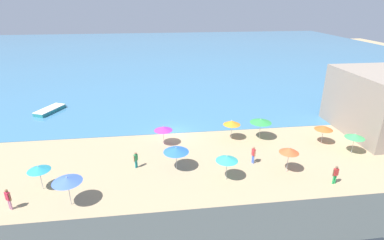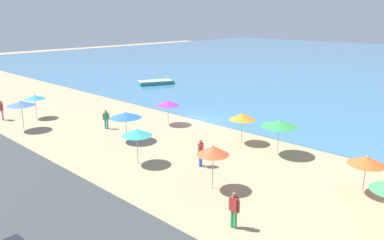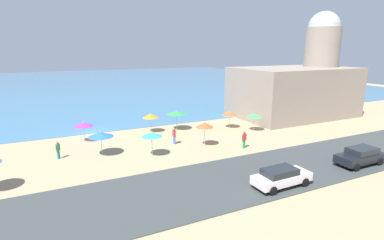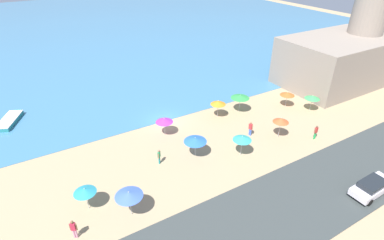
{
  "view_description": "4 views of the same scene",
  "coord_description": "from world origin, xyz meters",
  "px_view_note": "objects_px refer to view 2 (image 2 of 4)",
  "views": [
    {
      "loc": [
        -2.04,
        -32.29,
        14.94
      ],
      "look_at": [
        2.07,
        -0.76,
        1.92
      ],
      "focal_mm": 28.0,
      "sensor_mm": 36.0,
      "label": 1
    },
    {
      "loc": [
        21.83,
        -24.27,
        9.2
      ],
      "look_at": [
        4.29,
        -5.63,
        2.04
      ],
      "focal_mm": 35.0,
      "sensor_mm": 36.0,
      "label": 2
    },
    {
      "loc": [
        -4.32,
        -35.88,
        9.84
      ],
      "look_at": [
        10.56,
        -5.01,
        1.65
      ],
      "focal_mm": 28.0,
      "sensor_mm": 36.0,
      "label": 3
    },
    {
      "loc": [
        -13.33,
        -29.49,
        19.16
      ],
      "look_at": [
        1.97,
        -3.36,
        1.3
      ],
      "focal_mm": 28.0,
      "sensor_mm": 36.0,
      "label": 4
    }
  ],
  "objects_px": {
    "beach_umbrella_8": "(367,161)",
    "beach_umbrella_3": "(168,103)",
    "beach_umbrella_6": "(35,97)",
    "skiff_nearshore": "(156,82)",
    "beach_umbrella_2": "(137,132)",
    "beach_umbrella_1": "(21,103)",
    "beach_umbrella_4": "(126,115)",
    "bather_1": "(234,208)",
    "beach_umbrella_5": "(279,124)",
    "beach_umbrella_9": "(242,117)",
    "bather_3": "(106,118)",
    "beach_umbrella_0": "(213,150)",
    "bather_2": "(201,151)",
    "bather_0": "(2,109)"
  },
  "relations": [
    {
      "from": "beach_umbrella_3",
      "to": "beach_umbrella_6",
      "type": "xyz_separation_m",
      "value": [
        -10.47,
        -6.95,
        0.07
      ]
    },
    {
      "from": "bather_1",
      "to": "beach_umbrella_1",
      "type": "bearing_deg",
      "value": 180.0
    },
    {
      "from": "beach_umbrella_0",
      "to": "beach_umbrella_1",
      "type": "relative_size",
      "value": 1.01
    },
    {
      "from": "beach_umbrella_0",
      "to": "beach_umbrella_3",
      "type": "distance_m",
      "value": 13.08
    },
    {
      "from": "beach_umbrella_9",
      "to": "bather_1",
      "type": "xyz_separation_m",
      "value": [
        6.64,
        -9.74,
        -1.06
      ]
    },
    {
      "from": "bather_3",
      "to": "beach_umbrella_2",
      "type": "bearing_deg",
      "value": -20.88
    },
    {
      "from": "beach_umbrella_5",
      "to": "skiff_nearshore",
      "type": "distance_m",
      "value": 29.01
    },
    {
      "from": "beach_umbrella_1",
      "to": "bather_2",
      "type": "distance_m",
      "value": 16.64
    },
    {
      "from": "beach_umbrella_2",
      "to": "bather_0",
      "type": "distance_m",
      "value": 17.33
    },
    {
      "from": "beach_umbrella_5",
      "to": "bather_3",
      "type": "relative_size",
      "value": 1.48
    },
    {
      "from": "beach_umbrella_1",
      "to": "beach_umbrella_5",
      "type": "bearing_deg",
      "value": 27.1
    },
    {
      "from": "bather_1",
      "to": "bather_3",
      "type": "relative_size",
      "value": 1.06
    },
    {
      "from": "skiff_nearshore",
      "to": "beach_umbrella_2",
      "type": "bearing_deg",
      "value": -43.63
    },
    {
      "from": "beach_umbrella_5",
      "to": "beach_umbrella_9",
      "type": "distance_m",
      "value": 3.25
    },
    {
      "from": "bather_0",
      "to": "bather_2",
      "type": "bearing_deg",
      "value": 11.86
    },
    {
      "from": "beach_umbrella_1",
      "to": "bather_0",
      "type": "relative_size",
      "value": 1.41
    },
    {
      "from": "bather_0",
      "to": "bather_1",
      "type": "distance_m",
      "value": 26.3
    },
    {
      "from": "beach_umbrella_4",
      "to": "beach_umbrella_5",
      "type": "bearing_deg",
      "value": 28.1
    },
    {
      "from": "beach_umbrella_9",
      "to": "skiff_nearshore",
      "type": "distance_m",
      "value": 25.97
    },
    {
      "from": "beach_umbrella_6",
      "to": "beach_umbrella_0",
      "type": "bearing_deg",
      "value": -0.21
    },
    {
      "from": "beach_umbrella_5",
      "to": "bather_3",
      "type": "bearing_deg",
      "value": -161.61
    },
    {
      "from": "beach_umbrella_1",
      "to": "bather_1",
      "type": "bearing_deg",
      "value": -0.0
    },
    {
      "from": "beach_umbrella_0",
      "to": "skiff_nearshore",
      "type": "bearing_deg",
      "value": 144.11
    },
    {
      "from": "beach_umbrella_2",
      "to": "beach_umbrella_3",
      "type": "relative_size",
      "value": 1.08
    },
    {
      "from": "beach_umbrella_1",
      "to": "beach_umbrella_4",
      "type": "bearing_deg",
      "value": 25.91
    },
    {
      "from": "beach_umbrella_4",
      "to": "beach_umbrella_9",
      "type": "relative_size",
      "value": 1.01
    },
    {
      "from": "beach_umbrella_2",
      "to": "beach_umbrella_9",
      "type": "height_order",
      "value": "beach_umbrella_2"
    },
    {
      "from": "beach_umbrella_1",
      "to": "beach_umbrella_4",
      "type": "height_order",
      "value": "beach_umbrella_1"
    },
    {
      "from": "beach_umbrella_8",
      "to": "bather_2",
      "type": "bearing_deg",
      "value": -160.5
    },
    {
      "from": "beach_umbrella_1",
      "to": "bather_3",
      "type": "height_order",
      "value": "beach_umbrella_1"
    },
    {
      "from": "beach_umbrella_3",
      "to": "bather_2",
      "type": "relative_size",
      "value": 1.24
    },
    {
      "from": "bather_2",
      "to": "skiff_nearshore",
      "type": "bearing_deg",
      "value": 144.17
    },
    {
      "from": "beach_umbrella_3",
      "to": "bather_1",
      "type": "distance_m",
      "value": 17.12
    },
    {
      "from": "beach_umbrella_8",
      "to": "beach_umbrella_9",
      "type": "height_order",
      "value": "beach_umbrella_9"
    },
    {
      "from": "beach_umbrella_6",
      "to": "beach_umbrella_5",
      "type": "bearing_deg",
      "value": 18.17
    },
    {
      "from": "beach_umbrella_8",
      "to": "beach_umbrella_9",
      "type": "distance_m",
      "value": 9.92
    },
    {
      "from": "beach_umbrella_0",
      "to": "bather_3",
      "type": "relative_size",
      "value": 1.55
    },
    {
      "from": "beach_umbrella_8",
      "to": "beach_umbrella_3",
      "type": "bearing_deg",
      "value": 173.49
    },
    {
      "from": "beach_umbrella_6",
      "to": "beach_umbrella_8",
      "type": "bearing_deg",
      "value": 10.17
    },
    {
      "from": "beach_umbrella_0",
      "to": "beach_umbrella_3",
      "type": "xyz_separation_m",
      "value": [
        -11.03,
        7.03,
        -0.32
      ]
    },
    {
      "from": "skiff_nearshore",
      "to": "beach_umbrella_0",
      "type": "bearing_deg",
      "value": -35.89
    },
    {
      "from": "beach_umbrella_4",
      "to": "bather_2",
      "type": "relative_size",
      "value": 1.34
    },
    {
      "from": "bather_1",
      "to": "beach_umbrella_9",
      "type": "bearing_deg",
      "value": 124.29
    },
    {
      "from": "beach_umbrella_3",
      "to": "bather_3",
      "type": "height_order",
      "value": "beach_umbrella_3"
    },
    {
      "from": "beach_umbrella_6",
      "to": "bather_3",
      "type": "height_order",
      "value": "beach_umbrella_6"
    },
    {
      "from": "beach_umbrella_9",
      "to": "skiff_nearshore",
      "type": "height_order",
      "value": "beach_umbrella_9"
    },
    {
      "from": "beach_umbrella_6",
      "to": "beach_umbrella_2",
      "type": "bearing_deg",
      "value": -2.13
    },
    {
      "from": "beach_umbrella_3",
      "to": "bather_2",
      "type": "distance_m",
      "value": 9.9
    },
    {
      "from": "beach_umbrella_1",
      "to": "beach_umbrella_2",
      "type": "distance_m",
      "value": 12.91
    },
    {
      "from": "beach_umbrella_8",
      "to": "bather_1",
      "type": "distance_m",
      "value": 8.06
    }
  ]
}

